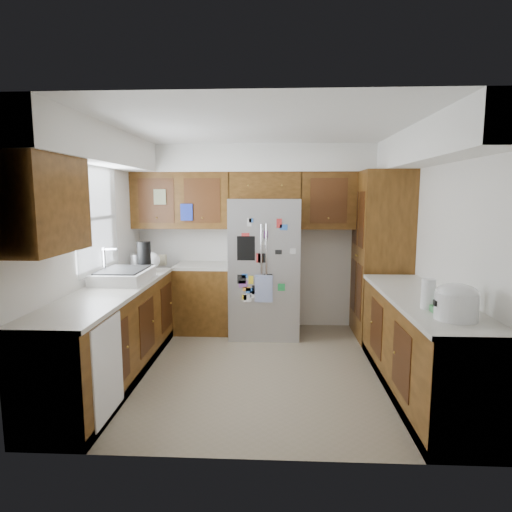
{
  "coord_description": "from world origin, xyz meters",
  "views": [
    {
      "loc": [
        0.15,
        -4.37,
        1.84
      ],
      "look_at": [
        -0.07,
        0.35,
        1.17
      ],
      "focal_mm": 30.0,
      "sensor_mm": 36.0,
      "label": 1
    }
  ],
  "objects_px": {
    "fridge": "(265,267)",
    "rice_cooker": "(456,301)",
    "paper_towel": "(428,294)",
    "pantry": "(381,256)"
  },
  "relations": [
    {
      "from": "fridge",
      "to": "paper_towel",
      "type": "xyz_separation_m",
      "value": [
        1.4,
        -2.1,
        0.14
      ]
    },
    {
      "from": "paper_towel",
      "to": "fridge",
      "type": "bearing_deg",
      "value": 123.6
    },
    {
      "from": "rice_cooker",
      "to": "paper_towel",
      "type": "distance_m",
      "value": 0.32
    },
    {
      "from": "rice_cooker",
      "to": "fridge",
      "type": "bearing_deg",
      "value": 122.03
    },
    {
      "from": "pantry",
      "to": "paper_towel",
      "type": "height_order",
      "value": "pantry"
    },
    {
      "from": "fridge",
      "to": "rice_cooker",
      "type": "xyz_separation_m",
      "value": [
        1.5,
        -2.4,
        0.16
      ]
    },
    {
      "from": "pantry",
      "to": "paper_towel",
      "type": "distance_m",
      "value": 2.05
    },
    {
      "from": "rice_cooker",
      "to": "paper_towel",
      "type": "height_order",
      "value": "rice_cooker"
    },
    {
      "from": "fridge",
      "to": "rice_cooker",
      "type": "height_order",
      "value": "fridge"
    },
    {
      "from": "pantry",
      "to": "rice_cooker",
      "type": "bearing_deg",
      "value": -90.01
    }
  ]
}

